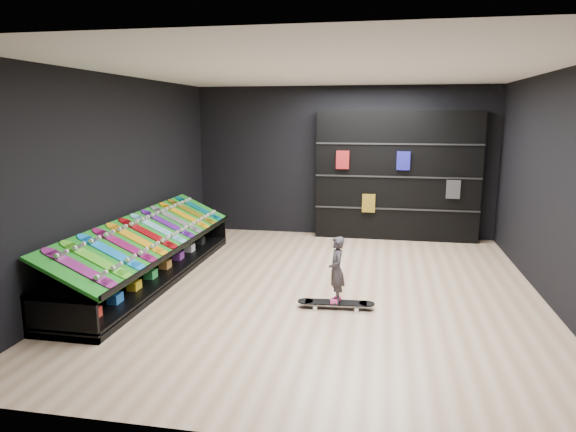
% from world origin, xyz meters
% --- Properties ---
extents(floor, '(6.00, 7.00, 0.01)m').
position_xyz_m(floor, '(0.00, 0.00, 0.00)').
color(floor, '#CFAF8C').
rests_on(floor, ground).
extents(ceiling, '(6.00, 7.00, 0.01)m').
position_xyz_m(ceiling, '(0.00, 0.00, 3.00)').
color(ceiling, white).
rests_on(ceiling, ground).
extents(wall_back, '(6.00, 0.02, 3.00)m').
position_xyz_m(wall_back, '(0.00, 3.50, 1.50)').
color(wall_back, black).
rests_on(wall_back, ground).
extents(wall_front, '(6.00, 0.02, 3.00)m').
position_xyz_m(wall_front, '(0.00, -3.50, 1.50)').
color(wall_front, black).
rests_on(wall_front, ground).
extents(wall_left, '(0.02, 7.00, 3.00)m').
position_xyz_m(wall_left, '(-3.00, 0.00, 1.50)').
color(wall_left, black).
rests_on(wall_left, ground).
extents(wall_right, '(0.02, 7.00, 3.00)m').
position_xyz_m(wall_right, '(3.00, 0.00, 1.50)').
color(wall_right, black).
rests_on(wall_right, ground).
extents(display_rack, '(0.90, 4.50, 0.50)m').
position_xyz_m(display_rack, '(-2.55, 0.00, 0.25)').
color(display_rack, black).
rests_on(display_rack, ground).
extents(turf_ramp, '(0.92, 4.50, 0.46)m').
position_xyz_m(turf_ramp, '(-2.50, 0.00, 0.71)').
color(turf_ramp, '#106712').
rests_on(turf_ramp, display_rack).
extents(back_shelving, '(3.14, 0.37, 2.51)m').
position_xyz_m(back_shelving, '(1.08, 3.32, 1.26)').
color(back_shelving, black).
rests_on(back_shelving, ground).
extents(floor_skateboard, '(0.99, 0.29, 0.09)m').
position_xyz_m(floor_skateboard, '(0.29, -0.70, 0.04)').
color(floor_skateboard, black).
rests_on(floor_skateboard, ground).
extents(child, '(0.18, 0.22, 0.51)m').
position_xyz_m(child, '(0.29, -0.70, 0.35)').
color(child, black).
rests_on(child, floor_skateboard).
extents(display_board_0, '(0.93, 0.22, 0.50)m').
position_xyz_m(display_board_0, '(-2.49, -1.90, 0.74)').
color(display_board_0, '#2626BF').
rests_on(display_board_0, turf_ramp).
extents(display_board_1, '(0.93, 0.22, 0.50)m').
position_xyz_m(display_board_1, '(-2.49, -1.55, 0.74)').
color(display_board_1, green).
rests_on(display_board_1, turf_ramp).
extents(display_board_2, '(0.93, 0.22, 0.50)m').
position_xyz_m(display_board_2, '(-2.49, -1.21, 0.74)').
color(display_board_2, blue).
rests_on(display_board_2, turf_ramp).
extents(display_board_3, '(0.93, 0.22, 0.50)m').
position_xyz_m(display_board_3, '(-2.49, -0.86, 0.74)').
color(display_board_3, '#E5198C').
rests_on(display_board_3, turf_ramp).
extents(display_board_4, '(0.93, 0.22, 0.50)m').
position_xyz_m(display_board_4, '(-2.49, -0.52, 0.74)').
color(display_board_4, orange).
rests_on(display_board_4, turf_ramp).
extents(display_board_5, '(0.93, 0.22, 0.50)m').
position_xyz_m(display_board_5, '(-2.49, -0.17, 0.74)').
color(display_board_5, red).
rests_on(display_board_5, turf_ramp).
extents(display_board_6, '(0.93, 0.22, 0.50)m').
position_xyz_m(display_board_6, '(-2.49, 0.17, 0.74)').
color(display_board_6, '#0CB2E5').
rests_on(display_board_6, turf_ramp).
extents(display_board_7, '(0.93, 0.22, 0.50)m').
position_xyz_m(display_board_7, '(-2.49, 0.52, 0.74)').
color(display_board_7, purple).
rests_on(display_board_7, turf_ramp).
extents(display_board_8, '(0.93, 0.22, 0.50)m').
position_xyz_m(display_board_8, '(-2.49, 0.86, 0.74)').
color(display_board_8, black).
rests_on(display_board_8, turf_ramp).
extents(display_board_9, '(0.93, 0.22, 0.50)m').
position_xyz_m(display_board_9, '(-2.49, 1.21, 0.74)').
color(display_board_9, yellow).
rests_on(display_board_9, turf_ramp).
extents(display_board_10, '(0.93, 0.22, 0.50)m').
position_xyz_m(display_board_10, '(-2.49, 1.55, 0.74)').
color(display_board_10, yellow).
rests_on(display_board_10, turf_ramp).
extents(display_board_11, '(0.93, 0.22, 0.50)m').
position_xyz_m(display_board_11, '(-2.49, 1.90, 0.74)').
color(display_board_11, '#0C8C99').
rests_on(display_board_11, turf_ramp).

